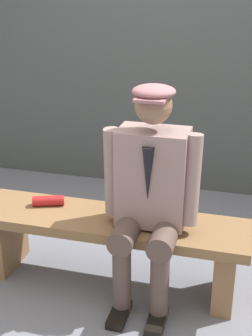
# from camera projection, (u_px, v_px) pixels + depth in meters

# --- Properties ---
(ground_plane) EXTENTS (30.00, 30.00, 0.00)m
(ground_plane) POSITION_uv_depth(u_px,v_px,m) (110.00, 281.00, 3.16)
(ground_plane) COLOR slate
(bench) EXTENTS (1.75, 0.44, 0.47)m
(bench) POSITION_uv_depth(u_px,v_px,m) (110.00, 237.00, 3.03)
(bench) COLOR brown
(bench) RESTS_ON ground
(seated_man) EXTENTS (0.58, 0.59, 1.34)m
(seated_man) POSITION_uv_depth(u_px,v_px,m) (150.00, 188.00, 2.76)
(seated_man) COLOR gray
(seated_man) RESTS_ON ground
(rolled_magazine) EXTENTS (0.22, 0.13, 0.07)m
(rolled_magazine) POSITION_uv_depth(u_px,v_px,m) (48.00, 201.00, 3.13)
(rolled_magazine) COLOR #B21E1E
(rolled_magazine) RESTS_ON bench
(stadium_wall) EXTENTS (12.00, 0.24, 1.76)m
(stadium_wall) POSITION_uv_depth(u_px,v_px,m) (164.00, 93.00, 4.39)
(stadium_wall) COLOR #434848
(stadium_wall) RESTS_ON ground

